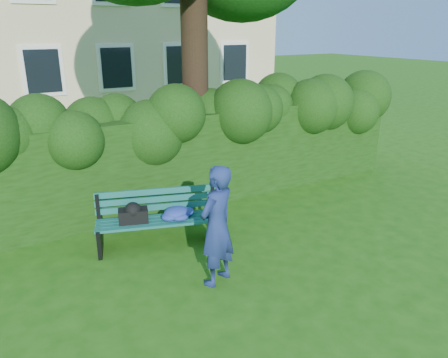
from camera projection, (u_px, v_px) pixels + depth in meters
ground at (243, 245)px, 7.04m from camera, size 80.00×80.00×0.00m
hedge at (183, 158)px, 8.54m from camera, size 10.00×1.00×1.80m
park_bench at (159, 217)px, 6.88m from camera, size 2.00×1.11×0.89m
man_reading at (217, 226)px, 5.77m from camera, size 0.72×0.61×1.68m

